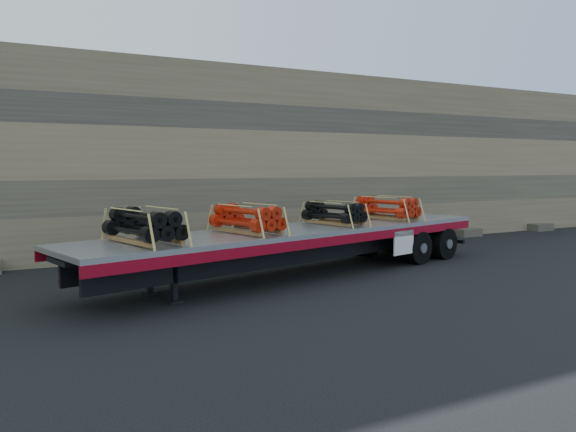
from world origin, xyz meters
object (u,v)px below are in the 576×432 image
bundle_midfront (247,219)px  bundle_rear (386,208)px  trailer (300,252)px  bundle_midrear (334,214)px  bundle_front (144,226)px

bundle_midfront → bundle_rear: size_ratio=1.00×
trailer → bundle_midrear: bundle_midrear is taller
bundle_rear → bundle_midrear: bearing=180.0°
bundle_front → bundle_midfront: (2.97, 0.73, -0.02)m
trailer → bundle_front: (-4.88, -1.20, 1.11)m
bundle_midfront → bundle_midrear: (3.33, 0.82, -0.03)m
bundle_midrear → trailer: bearing=-180.0°
trailer → bundle_front: bearing=180.0°
bundle_midfront → bundle_rear: bundle_rear is taller
trailer → bundle_midrear: 1.80m
bundle_midfront → bundle_midrear: size_ratio=1.09×
trailer → bundle_rear: bearing=-0.0°
trailer → bundle_midfront: size_ratio=6.71×
trailer → bundle_rear: 4.23m
bundle_rear → bundle_midfront: bearing=180.0°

